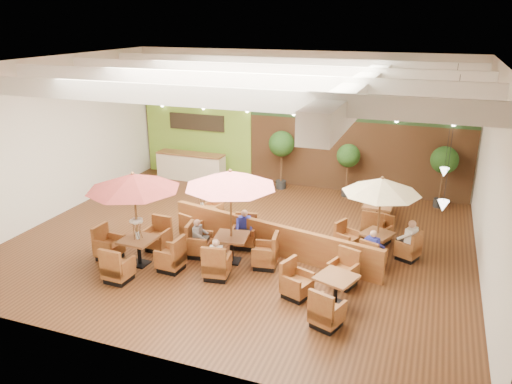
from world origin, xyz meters
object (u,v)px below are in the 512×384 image
at_px(diner_2, 199,234).
at_px(diner_3, 374,245).
at_px(topiary_1, 348,158).
at_px(table_0, 135,203).
at_px(service_counter, 191,166).
at_px(table_2, 380,202).
at_px(diner_4, 409,236).
at_px(diner_0, 216,254).
at_px(booth_divider, 270,238).
at_px(table_4, 324,289).
at_px(table_1, 231,200).
at_px(topiary_0, 281,146).
at_px(table_3, 202,214).
at_px(table_5, 377,216).
at_px(topiary_2, 444,162).
at_px(diner_1, 245,225).

xyz_separation_m(diner_2, diner_3, (4.91, 1.01, 0.00)).
relative_size(topiary_1, diner_3, 2.97).
bearing_deg(table_0, diner_2, 40.49).
height_order(service_counter, table_2, table_2).
distance_m(topiary_1, diner_4, 5.62).
height_order(table_2, diner_0, table_2).
distance_m(booth_divider, topiary_1, 6.07).
bearing_deg(table_4, table_1, 177.18).
bearing_deg(table_1, table_4, -31.48).
xyz_separation_m(table_2, topiary_0, (-4.52, 4.86, 0.11)).
bearing_deg(diner_0, table_3, 107.89).
distance_m(table_1, diner_2, 1.56).
relative_size(table_3, topiary_0, 0.98).
bearing_deg(diner_2, table_0, -61.71).
xyz_separation_m(table_5, diner_4, (1.15, -2.11, 0.36)).
relative_size(topiary_2, diner_1, 3.09).
height_order(booth_divider, table_1, table_1).
relative_size(topiary_1, diner_1, 2.81).
relative_size(booth_divider, diner_1, 9.34).
xyz_separation_m(table_1, diner_0, (0.00, -1.03, -1.17)).
distance_m(diner_1, diner_2, 1.46).
bearing_deg(table_4, topiary_2, 91.70).
bearing_deg(topiary_1, booth_divider, -101.78).
height_order(booth_divider, table_5, table_5).
xyz_separation_m(table_0, topiary_1, (4.50, 7.84, -0.30)).
bearing_deg(table_0, table_4, 0.98).
height_order(topiary_1, diner_2, topiary_1).
distance_m(booth_divider, table_0, 4.08).
relative_size(table_2, topiary_0, 1.06).
relative_size(table_0, topiary_0, 1.16).
relative_size(table_1, table_5, 1.02).
xyz_separation_m(service_counter, booth_divider, (5.53, -5.64, -0.10)).
xyz_separation_m(topiary_1, diner_1, (-2.08, -5.73, -0.83)).
bearing_deg(table_5, diner_2, -136.79).
bearing_deg(service_counter, diner_3, -33.01).
distance_m(table_3, table_4, 5.84).
distance_m(booth_divider, diner_2, 2.12).
relative_size(service_counter, table_2, 1.17).
distance_m(table_0, diner_1, 3.40).
height_order(table_1, table_2, table_1).
distance_m(service_counter, diner_4, 10.54).
bearing_deg(table_4, topiary_0, 133.95).
distance_m(table_3, table_5, 5.89).
bearing_deg(diner_3, table_0, -134.07).
bearing_deg(table_4, diner_1, 162.48).
xyz_separation_m(table_0, topiary_0, (1.78, 7.84, -0.08)).
bearing_deg(table_0, topiary_1, 62.82).
xyz_separation_m(table_1, topiary_0, (-0.63, 6.76, -0.10)).
distance_m(table_0, table_5, 8.04).
relative_size(topiary_0, topiary_2, 1.04).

